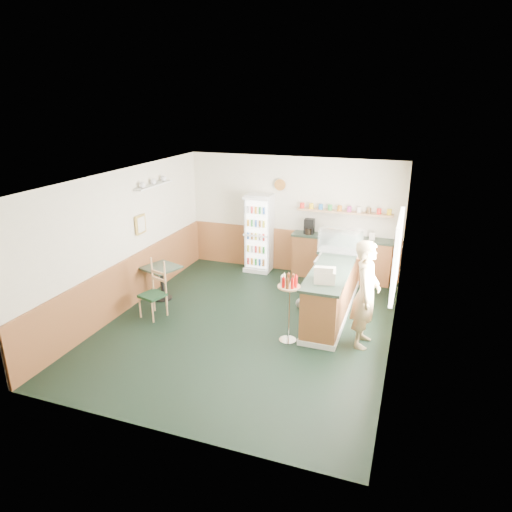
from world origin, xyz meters
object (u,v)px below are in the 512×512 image
at_px(shopkeeper, 366,294).
at_px(drinks_fridge, 259,233).
at_px(cash_register, 325,275).
at_px(condiment_stand, 289,298).
at_px(cafe_chair, 154,287).
at_px(display_case, 341,242).
at_px(cafe_table, 162,276).

bearing_deg(shopkeeper, drinks_fridge, 48.12).
bearing_deg(cash_register, condiment_stand, -150.13).
bearing_deg(cash_register, shopkeeper, -17.18).
bearing_deg(cash_register, cafe_chair, 175.93).
height_order(shopkeeper, condiment_stand, shopkeeper).
relative_size(display_case, shopkeeper, 0.47).
relative_size(cash_register, condiment_stand, 0.32).
height_order(display_case, cafe_table, display_case).
bearing_deg(condiment_stand, cash_register, 39.29).
bearing_deg(shopkeeper, cafe_chair, 95.44).
bearing_deg(condiment_stand, shopkeeper, 14.82).
distance_m(cash_register, cafe_chair, 3.21).
bearing_deg(cash_register, drinks_fridge, 119.03).
height_order(cash_register, shopkeeper, shopkeeper).
xyz_separation_m(drinks_fridge, cafe_table, (-1.31, -2.25, -0.42)).
relative_size(condiment_stand, cafe_table, 1.44).
xyz_separation_m(drinks_fridge, shopkeeper, (2.79, -2.73, -0.00)).
xyz_separation_m(shopkeeper, cafe_chair, (-3.85, -0.20, -0.34)).
bearing_deg(cafe_table, cafe_chair, -69.60).
bearing_deg(condiment_stand, display_case, 75.35).
bearing_deg(drinks_fridge, cafe_chair, -109.95).
bearing_deg(display_case, condiment_stand, -104.65).
xyz_separation_m(display_case, shopkeeper, (0.70, -1.62, -0.34)).
distance_m(drinks_fridge, shopkeeper, 3.90).
height_order(display_case, cash_register, display_case).
xyz_separation_m(drinks_fridge, cash_register, (2.09, -2.63, 0.20)).
xyz_separation_m(drinks_fridge, display_case, (2.09, -1.11, 0.33)).
relative_size(display_case, cash_register, 2.28).
distance_m(drinks_fridge, cafe_table, 2.64).
distance_m(drinks_fridge, cash_register, 3.36).
distance_m(drinks_fridge, condiment_stand, 3.43).
distance_m(cash_register, cafe_table, 3.48).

